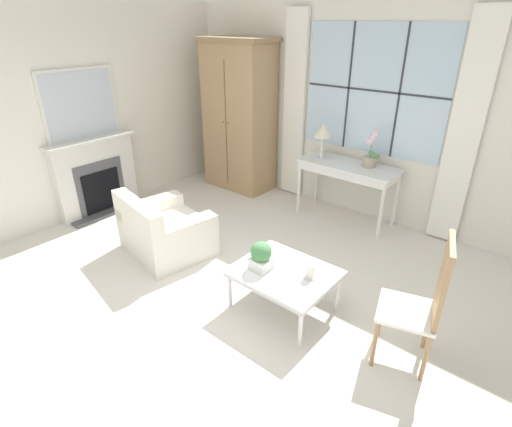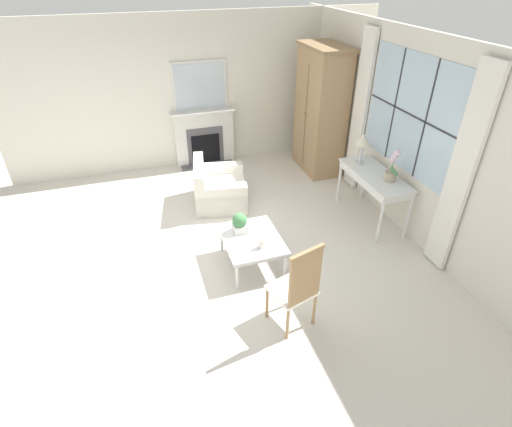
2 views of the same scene
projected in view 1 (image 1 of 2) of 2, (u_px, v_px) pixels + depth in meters
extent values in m
plane|color=silver|center=(212.00, 317.00, 3.80)|extent=(14.00, 14.00, 0.00)
cube|color=silver|center=(371.00, 116.00, 5.27)|extent=(7.20, 0.06, 2.80)
cube|color=silver|center=(373.00, 91.00, 5.10)|extent=(1.92, 0.01, 1.61)
cube|color=#2D2D33|center=(349.00, 88.00, 5.30)|extent=(0.02, 0.02, 1.61)
cube|color=#2D2D33|center=(400.00, 94.00, 4.90)|extent=(0.02, 0.02, 1.61)
cube|color=#2D2D33|center=(373.00, 91.00, 5.10)|extent=(1.92, 0.02, 0.02)
cube|color=white|center=(294.00, 108.00, 5.91)|extent=(0.35, 0.06, 2.68)
cube|color=white|center=(464.00, 135.00, 4.55)|extent=(0.35, 0.06, 2.68)
cube|color=silver|center=(80.00, 114.00, 5.34)|extent=(0.06, 7.20, 2.80)
cube|color=#515156|center=(105.00, 211.00, 5.83)|extent=(0.34, 1.04, 0.04)
cube|color=silver|center=(96.00, 178.00, 5.65)|extent=(0.18, 1.16, 1.05)
cube|color=silver|center=(90.00, 140.00, 5.39)|extent=(0.24, 1.24, 0.04)
cube|color=black|center=(102.00, 191.00, 5.67)|extent=(0.02, 0.56, 0.58)
cube|color=#515156|center=(101.00, 187.00, 5.65)|extent=(0.01, 0.72, 0.74)
cube|color=silver|center=(80.00, 105.00, 5.24)|extent=(0.04, 1.03, 0.92)
cube|color=silver|center=(80.00, 105.00, 5.23)|extent=(0.01, 0.95, 0.84)
cube|color=tan|center=(239.00, 119.00, 6.29)|extent=(1.07, 0.60, 2.25)
cube|color=#977752|center=(238.00, 39.00, 5.78)|extent=(1.15, 0.66, 0.06)
cube|color=brown|center=(226.00, 125.00, 6.10)|extent=(0.01, 0.01, 1.89)
sphere|color=#997F4C|center=(223.00, 122.00, 6.11)|extent=(0.03, 0.03, 0.03)
sphere|color=#997F4C|center=(228.00, 123.00, 6.05)|extent=(0.03, 0.03, 0.03)
cube|color=white|center=(349.00, 165.00, 5.33)|extent=(1.32, 0.55, 0.03)
cube|color=white|center=(348.00, 170.00, 5.36)|extent=(1.27, 0.52, 0.10)
cylinder|color=white|center=(299.00, 187.00, 5.70)|extent=(0.04, 0.04, 0.78)
cylinder|color=white|center=(381.00, 211.00, 4.99)|extent=(0.04, 0.04, 0.78)
cylinder|color=white|center=(316.00, 178.00, 6.02)|extent=(0.04, 0.04, 0.78)
cylinder|color=white|center=(396.00, 199.00, 5.31)|extent=(0.04, 0.04, 0.78)
cylinder|color=silver|center=(321.00, 158.00, 5.51)|extent=(0.14, 0.14, 0.02)
cylinder|color=silver|center=(322.00, 147.00, 5.44)|extent=(0.05, 0.05, 0.29)
cone|color=beige|center=(323.00, 130.00, 5.34)|extent=(0.25, 0.25, 0.18)
cylinder|color=tan|center=(369.00, 162.00, 5.21)|extent=(0.18, 0.18, 0.13)
cylinder|color=#47844C|center=(372.00, 144.00, 5.10)|extent=(0.01, 0.01, 0.35)
cube|color=#47844C|center=(374.00, 155.00, 5.13)|extent=(0.16, 0.02, 0.10)
sphere|color=silver|center=(370.00, 142.00, 5.12)|extent=(0.10, 0.10, 0.10)
sphere|color=silver|center=(373.00, 137.00, 5.07)|extent=(0.10, 0.10, 0.10)
sphere|color=silver|center=(376.00, 133.00, 5.03)|extent=(0.10, 0.10, 0.10)
cube|color=silver|center=(168.00, 236.00, 4.81)|extent=(1.13, 1.00, 0.39)
cube|color=silver|center=(138.00, 216.00, 4.45)|extent=(1.00, 0.34, 0.35)
cube|color=silver|center=(152.00, 219.00, 5.05)|extent=(0.35, 0.85, 0.53)
cube|color=silver|center=(184.00, 244.00, 4.51)|extent=(0.35, 0.85, 0.53)
cube|color=white|center=(407.00, 311.00, 3.16)|extent=(0.55, 0.55, 0.03)
cube|color=#9E7A51|center=(442.00, 284.00, 2.94)|extent=(0.15, 0.40, 0.62)
cube|color=#9E7A51|center=(452.00, 245.00, 2.80)|extent=(0.16, 0.42, 0.05)
cylinder|color=#9E7A51|center=(374.00, 344.00, 3.18)|extent=(0.04, 0.04, 0.46)
cylinder|color=#9E7A51|center=(381.00, 314.00, 3.49)|extent=(0.04, 0.04, 0.46)
cylinder|color=#9E7A51|center=(425.00, 358.00, 3.04)|extent=(0.04, 0.04, 0.46)
cylinder|color=#9E7A51|center=(427.00, 326.00, 3.36)|extent=(0.04, 0.04, 0.46)
cube|color=silver|center=(285.00, 272.00, 3.74)|extent=(0.92, 0.75, 0.03)
cube|color=beige|center=(284.00, 275.00, 3.76)|extent=(0.90, 0.73, 0.04)
cylinder|color=silver|center=(230.00, 290.00, 3.85)|extent=(0.04, 0.04, 0.41)
cylinder|color=silver|center=(300.00, 328.00, 3.38)|extent=(0.04, 0.04, 0.41)
cylinder|color=silver|center=(271.00, 261.00, 4.30)|extent=(0.04, 0.04, 0.41)
cylinder|color=silver|center=(338.00, 291.00, 3.82)|extent=(0.04, 0.04, 0.41)
cube|color=white|center=(261.00, 263.00, 3.75)|extent=(0.19, 0.19, 0.11)
sphere|color=#47844C|center=(261.00, 252.00, 3.70)|extent=(0.20, 0.20, 0.20)
cylinder|color=silver|center=(309.00, 277.00, 3.64)|extent=(0.12, 0.12, 0.01)
cylinder|color=silver|center=(310.00, 271.00, 3.61)|extent=(0.08, 0.08, 0.12)
cylinder|color=black|center=(310.00, 265.00, 3.58)|extent=(0.00, 0.00, 0.01)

